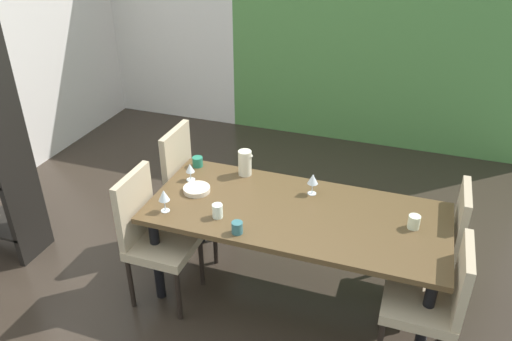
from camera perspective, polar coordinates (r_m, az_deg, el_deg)
ground_plane at (r=4.04m, az=-5.07°, el=-12.25°), size 5.29×5.84×0.02m
back_panel_interior at (r=6.50m, az=-10.07°, el=17.98°), size 1.74×0.10×2.84m
garden_window_panel at (r=5.74m, az=14.85°, el=15.99°), size 3.54×0.10×2.84m
dining_table at (r=3.49m, az=4.59°, el=-5.69°), size 2.05×0.91×0.75m
chair_right_near at (r=3.27m, az=19.71°, el=-13.59°), size 0.44×0.44×0.93m
chair_right_far at (r=3.77m, az=20.04°, el=-7.08°), size 0.44×0.44×0.94m
chair_left_far at (r=4.08m, az=-7.41°, el=-1.71°), size 0.45×0.44×1.05m
chair_left_near at (r=3.62m, az=-11.77°, el=-6.93°), size 0.45×0.44×1.00m
wine_glass_north at (r=3.77m, az=-7.55°, el=0.22°), size 0.07×0.07×0.14m
wine_glass_west at (r=3.42m, az=-10.49°, el=-2.86°), size 0.08×0.08×0.17m
wine_glass_left at (r=3.58m, az=6.51°, el=-1.02°), size 0.08×0.08×0.16m
serving_bowl_near_window at (r=3.66m, az=-6.79°, el=-2.15°), size 0.20×0.20×0.04m
cup_corner at (r=3.98m, az=-6.69°, el=1.00°), size 0.08×0.08×0.08m
cup_near_shelf at (r=3.40m, az=17.60°, el=-5.62°), size 0.08×0.08×0.09m
cup_right at (r=3.20m, az=-2.16°, el=-6.54°), size 0.07×0.07×0.08m
cup_east at (r=3.35m, az=-4.42°, el=-4.62°), size 0.07×0.07×0.10m
pitcher_south at (r=3.81m, az=-1.26°, el=0.91°), size 0.12×0.10×0.20m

